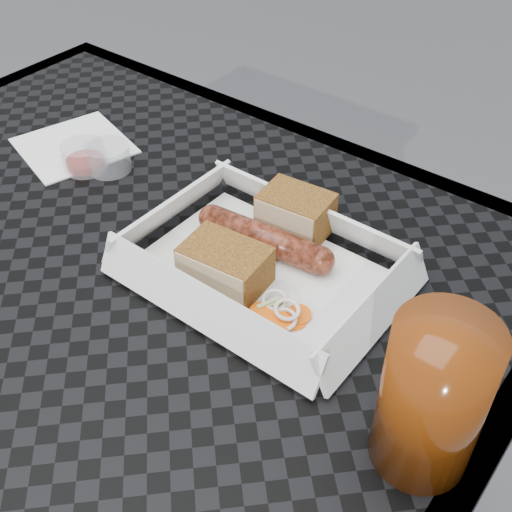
# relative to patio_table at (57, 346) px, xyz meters

# --- Properties ---
(patio_table) EXTENTS (0.80, 0.80, 0.74)m
(patio_table) POSITION_rel_patio_table_xyz_m (0.00, 0.00, 0.00)
(patio_table) COLOR black
(patio_table) RESTS_ON ground
(food_tray) EXTENTS (0.22, 0.15, 0.00)m
(food_tray) POSITION_rel_patio_table_xyz_m (0.15, 0.14, 0.08)
(food_tray) COLOR white
(food_tray) RESTS_ON patio_table
(bratwurst) EXTENTS (0.15, 0.04, 0.03)m
(bratwurst) POSITION_rel_patio_table_xyz_m (0.13, 0.17, 0.09)
(bratwurst) COLOR maroon
(bratwurst) RESTS_ON food_tray
(bread_near) EXTENTS (0.07, 0.06, 0.04)m
(bread_near) POSITION_rel_patio_table_xyz_m (0.13, 0.21, 0.10)
(bread_near) COLOR brown
(bread_near) RESTS_ON food_tray
(bread_far) EXTENTS (0.08, 0.06, 0.04)m
(bread_far) POSITION_rel_patio_table_xyz_m (0.13, 0.11, 0.10)
(bread_far) COLOR brown
(bread_far) RESTS_ON food_tray
(veg_garnish) EXTENTS (0.03, 0.03, 0.00)m
(veg_garnish) POSITION_rel_patio_table_xyz_m (0.19, 0.11, 0.08)
(veg_garnish) COLOR #F55D0A
(veg_garnish) RESTS_ON food_tray
(napkin) EXTENTS (0.15, 0.15, 0.00)m
(napkin) POSITION_rel_patio_table_xyz_m (-0.17, 0.18, 0.08)
(napkin) COLOR white
(napkin) RESTS_ON patio_table
(condiment_cup_sauce) EXTENTS (0.05, 0.05, 0.03)m
(condiment_cup_sauce) POSITION_rel_patio_table_xyz_m (-0.12, 0.16, 0.09)
(condiment_cup_sauce) COLOR maroon
(condiment_cup_sauce) RESTS_ON patio_table
(condiment_cup_empty) EXTENTS (0.05, 0.05, 0.03)m
(condiment_cup_empty) POSITION_rel_patio_table_xyz_m (-0.10, 0.18, 0.09)
(condiment_cup_empty) COLOR silver
(condiment_cup_empty) RESTS_ON patio_table
(drink_glass) EXTENTS (0.07, 0.07, 0.13)m
(drink_glass) POSITION_rel_patio_table_xyz_m (0.35, 0.06, 0.14)
(drink_glass) COLOR #5E2508
(drink_glass) RESTS_ON patio_table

